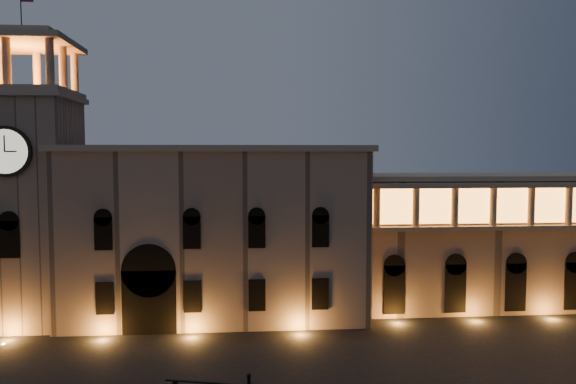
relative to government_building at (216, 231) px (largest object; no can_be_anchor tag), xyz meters
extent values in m
cube|color=#8B6F5B|center=(0.08, 0.07, -0.27)|extent=(30.00, 12.00, 17.00)
cube|color=gray|center=(0.08, 0.07, 8.53)|extent=(30.80, 12.80, 0.60)
cube|color=black|center=(-5.92, -5.33, -5.77)|extent=(5.00, 1.40, 6.00)
cylinder|color=black|center=(-5.92, -5.33, -2.77)|extent=(5.00, 1.40, 5.00)
cube|color=orange|center=(-5.92, -5.53, -5.97)|extent=(4.20, 0.20, 5.00)
cube|color=#8B6F5B|center=(-18.42, -0.93, 2.23)|extent=(9.00, 9.00, 22.00)
cube|color=gray|center=(-18.42, -0.93, 13.48)|extent=(9.80, 9.80, 0.50)
cylinder|color=black|center=(-18.42, -5.61, 8.23)|extent=(4.60, 0.35, 4.60)
cylinder|color=beige|center=(-18.42, -5.75, 8.23)|extent=(4.00, 0.12, 4.00)
cube|color=gray|center=(-18.42, -0.93, 13.98)|extent=(9.40, 9.40, 0.50)
cube|color=orange|center=(-18.42, -0.93, 14.28)|extent=(6.80, 6.80, 0.15)
cylinder|color=gray|center=(-18.42, -4.73, 16.33)|extent=(0.76, 0.76, 4.20)
cylinder|color=gray|center=(-14.62, -4.73, 16.33)|extent=(0.76, 0.76, 4.20)
cylinder|color=gray|center=(-18.42, 2.87, 16.33)|extent=(0.76, 0.76, 4.20)
cylinder|color=gray|center=(-14.62, 2.87, 16.33)|extent=(0.76, 0.76, 4.20)
cylinder|color=gray|center=(-14.62, -0.93, 16.33)|extent=(0.76, 0.76, 4.20)
cube|color=gray|center=(-18.42, -0.93, 18.73)|extent=(9.80, 9.80, 0.60)
cube|color=gray|center=(-18.42, -0.93, 19.33)|extent=(7.50, 7.50, 0.60)
cylinder|color=black|center=(-18.42, -0.93, 21.63)|extent=(0.10, 0.10, 4.00)
cube|color=#856A55|center=(34.08, 2.07, -1.77)|extent=(40.00, 10.00, 14.00)
cube|color=gray|center=(34.08, 2.07, 5.48)|extent=(40.60, 10.60, 0.50)
cube|color=gray|center=(34.08, -3.43, 0.53)|extent=(40.00, 1.20, 0.40)
cube|color=gray|center=(34.08, -3.43, 4.83)|extent=(40.00, 1.40, 0.50)
cube|color=orange|center=(34.08, -2.88, 2.73)|extent=(38.00, 0.15, 3.60)
cylinder|color=gray|center=(16.08, -3.43, 2.73)|extent=(0.70, 0.70, 4.00)
cylinder|color=gray|center=(20.08, -3.43, 2.73)|extent=(0.70, 0.70, 4.00)
cylinder|color=gray|center=(24.08, -3.43, 2.73)|extent=(0.70, 0.70, 4.00)
cylinder|color=gray|center=(28.08, -3.43, 2.73)|extent=(0.70, 0.70, 4.00)
cylinder|color=gray|center=(32.08, -3.43, 2.73)|extent=(0.70, 0.70, 4.00)
cylinder|color=gray|center=(36.08, -3.43, 2.73)|extent=(0.70, 0.70, 4.00)
sphere|color=black|center=(3.00, -31.32, -2.72)|extent=(0.24, 0.24, 0.24)
cylinder|color=black|center=(0.93, -30.81, -3.23)|extent=(4.16, 1.11, 0.10)
camera|label=1|loc=(2.71, -57.98, 8.09)|focal=35.00mm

